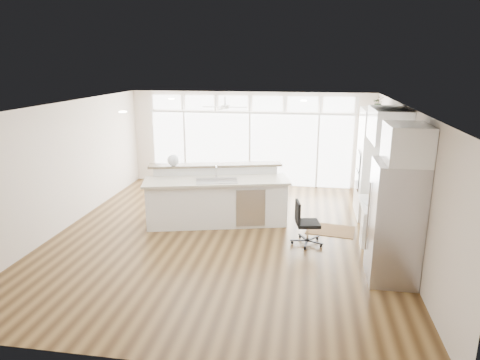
# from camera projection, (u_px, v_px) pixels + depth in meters

# --- Properties ---
(floor) EXTENTS (7.00, 8.00, 0.02)m
(floor) POSITION_uv_depth(u_px,v_px,m) (224.00, 236.00, 8.97)
(floor) COLOR #422B14
(floor) RESTS_ON ground
(ceiling) EXTENTS (7.00, 8.00, 0.02)m
(ceiling) POSITION_uv_depth(u_px,v_px,m) (223.00, 106.00, 8.25)
(ceiling) COLOR white
(ceiling) RESTS_ON wall_back
(wall_back) EXTENTS (7.00, 0.04, 2.70)m
(wall_back) POSITION_uv_depth(u_px,v_px,m) (250.00, 139.00, 12.41)
(wall_back) COLOR beige
(wall_back) RESTS_ON floor
(wall_front) EXTENTS (7.00, 0.04, 2.70)m
(wall_front) POSITION_uv_depth(u_px,v_px,m) (154.00, 262.00, 4.80)
(wall_front) COLOR beige
(wall_front) RESTS_ON floor
(wall_left) EXTENTS (0.04, 8.00, 2.70)m
(wall_left) POSITION_uv_depth(u_px,v_px,m) (63.00, 167.00, 9.14)
(wall_left) COLOR beige
(wall_left) RESTS_ON floor
(wall_right) EXTENTS (0.04, 8.00, 2.70)m
(wall_right) POSITION_uv_depth(u_px,v_px,m) (405.00, 181.00, 8.07)
(wall_right) COLOR beige
(wall_right) RESTS_ON floor
(glass_wall) EXTENTS (5.80, 0.06, 2.08)m
(glass_wall) POSITION_uv_depth(u_px,v_px,m) (250.00, 149.00, 12.44)
(glass_wall) COLOR white
(glass_wall) RESTS_ON wall_back
(transom_row) EXTENTS (5.90, 0.06, 0.40)m
(transom_row) POSITION_uv_depth(u_px,v_px,m) (250.00, 103.00, 12.08)
(transom_row) COLOR white
(transom_row) RESTS_ON wall_back
(desk_window) EXTENTS (0.04, 0.85, 0.85)m
(desk_window) POSITION_uv_depth(u_px,v_px,m) (400.00, 166.00, 8.31)
(desk_window) COLOR white
(desk_window) RESTS_ON wall_right
(ceiling_fan) EXTENTS (1.16, 1.16, 0.32)m
(ceiling_fan) POSITION_uv_depth(u_px,v_px,m) (225.00, 103.00, 11.05)
(ceiling_fan) COLOR silver
(ceiling_fan) RESTS_ON ceiling
(recessed_lights) EXTENTS (3.40, 3.00, 0.02)m
(recessed_lights) POSITION_uv_depth(u_px,v_px,m) (225.00, 106.00, 8.44)
(recessed_lights) COLOR white
(recessed_lights) RESTS_ON ceiling
(oven_cabinet) EXTENTS (0.64, 1.20, 2.50)m
(oven_cabinet) POSITION_uv_depth(u_px,v_px,m) (373.00, 163.00, 9.86)
(oven_cabinet) COLOR white
(oven_cabinet) RESTS_ON floor
(desk_nook) EXTENTS (0.72, 1.30, 0.76)m
(desk_nook) POSITION_uv_depth(u_px,v_px,m) (378.00, 222.00, 8.67)
(desk_nook) COLOR white
(desk_nook) RESTS_ON floor
(upper_cabinets) EXTENTS (0.64, 1.30, 0.64)m
(upper_cabinets) POSITION_uv_depth(u_px,v_px,m) (389.00, 125.00, 8.14)
(upper_cabinets) COLOR white
(upper_cabinets) RESTS_ON wall_right
(refrigerator) EXTENTS (0.76, 0.90, 2.00)m
(refrigerator) POSITION_uv_depth(u_px,v_px,m) (395.00, 222.00, 6.94)
(refrigerator) COLOR #ABAAAF
(refrigerator) RESTS_ON floor
(fridge_cabinet) EXTENTS (0.64, 0.90, 0.60)m
(fridge_cabinet) POSITION_uv_depth(u_px,v_px,m) (407.00, 144.00, 6.59)
(fridge_cabinet) COLOR white
(fridge_cabinet) RESTS_ON wall_right
(framed_photos) EXTENTS (0.06, 0.22, 0.80)m
(framed_photos) POSITION_uv_depth(u_px,v_px,m) (394.00, 166.00, 8.94)
(framed_photos) COLOR black
(framed_photos) RESTS_ON wall_right
(kitchen_island) EXTENTS (3.36, 1.93, 1.26)m
(kitchen_island) POSITION_uv_depth(u_px,v_px,m) (217.00, 197.00, 9.46)
(kitchen_island) COLOR white
(kitchen_island) RESTS_ON floor
(rug) EXTENTS (1.10, 0.86, 0.01)m
(rug) POSITION_uv_depth(u_px,v_px,m) (330.00, 230.00, 9.23)
(rug) COLOR #3E2613
(rug) RESTS_ON floor
(office_chair) EXTENTS (0.53, 0.50, 0.88)m
(office_chair) POSITION_uv_depth(u_px,v_px,m) (308.00, 223.00, 8.44)
(office_chair) COLOR black
(office_chair) RESTS_ON floor
(fishbowl) EXTENTS (0.28, 0.28, 0.26)m
(fishbowl) POSITION_uv_depth(u_px,v_px,m) (173.00, 160.00, 9.56)
(fishbowl) COLOR silver
(fishbowl) RESTS_ON kitchen_island
(monitor) EXTENTS (0.12, 0.43, 0.35)m
(monitor) POSITION_uv_depth(u_px,v_px,m) (376.00, 195.00, 8.54)
(monitor) COLOR black
(monitor) RESTS_ON desk_nook
(keyboard) EXTENTS (0.16, 0.30, 0.01)m
(keyboard) POSITION_uv_depth(u_px,v_px,m) (367.00, 203.00, 8.61)
(keyboard) COLOR white
(keyboard) RESTS_ON desk_nook
(potted_plant) EXTENTS (0.24, 0.27, 0.21)m
(potted_plant) POSITION_uv_depth(u_px,v_px,m) (378.00, 104.00, 9.50)
(potted_plant) COLOR #2D5725
(potted_plant) RESTS_ON oven_cabinet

